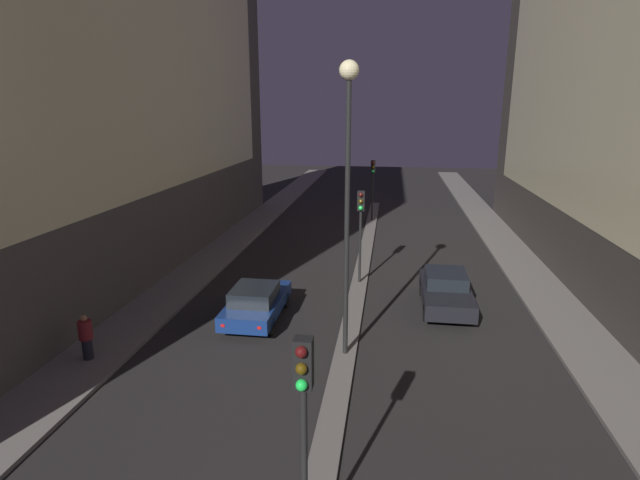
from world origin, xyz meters
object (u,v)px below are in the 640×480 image
(traffic_light_mid, at_px, (361,216))
(car_right_lane, at_px, (446,291))
(traffic_light_near, at_px, (303,401))
(traffic_light_far, at_px, (373,177))
(car_left_lane, at_px, (256,302))
(street_lamp, at_px, (348,155))
(pedestrian_on_left_sidewalk, at_px, (86,336))

(traffic_light_mid, xyz_separation_m, car_right_lane, (3.72, -2.34, -2.54))
(traffic_light_near, relative_size, traffic_light_far, 1.00)
(traffic_light_near, bearing_deg, traffic_light_far, 90.00)
(traffic_light_far, bearing_deg, traffic_light_near, -90.00)
(traffic_light_far, xyz_separation_m, car_left_lane, (-3.72, -18.00, -2.56))
(traffic_light_far, relative_size, street_lamp, 0.47)
(traffic_light_far, bearing_deg, pedestrian_on_left_sidewalk, -110.52)
(traffic_light_mid, distance_m, traffic_light_far, 13.39)
(street_lamp, bearing_deg, pedestrian_on_left_sidewalk, -168.78)
(street_lamp, relative_size, car_left_lane, 2.17)
(traffic_light_mid, height_order, car_left_lane, traffic_light_mid)
(traffic_light_near, relative_size, pedestrian_on_left_sidewalk, 2.85)
(traffic_light_mid, distance_m, pedestrian_on_left_sidewalk, 12.23)
(traffic_light_near, xyz_separation_m, traffic_light_mid, (0.00, 14.92, 0.00))
(street_lamp, xyz_separation_m, car_right_lane, (3.72, 4.72, -5.94))
(car_right_lane, bearing_deg, traffic_light_mid, 147.79)
(car_left_lane, height_order, pedestrian_on_left_sidewalk, pedestrian_on_left_sidewalk)
(pedestrian_on_left_sidewalk, bearing_deg, street_lamp, 11.22)
(traffic_light_far, bearing_deg, car_left_lane, -101.67)
(traffic_light_far, distance_m, car_right_lane, 16.36)
(traffic_light_near, height_order, car_right_lane, traffic_light_near)
(street_lamp, xyz_separation_m, car_left_lane, (-3.72, 2.44, -5.96))
(car_left_lane, bearing_deg, traffic_light_far, 78.33)
(car_left_lane, bearing_deg, traffic_light_mid, 51.15)
(traffic_light_far, bearing_deg, car_right_lane, -76.70)
(car_left_lane, distance_m, pedestrian_on_left_sidewalk, 6.11)
(car_right_lane, xyz_separation_m, pedestrian_on_left_sidewalk, (-11.98, -6.36, 0.16))
(traffic_light_far, relative_size, car_left_lane, 1.01)
(traffic_light_mid, relative_size, traffic_light_far, 1.00)
(traffic_light_far, distance_m, street_lamp, 20.72)
(traffic_light_mid, height_order, traffic_light_far, same)
(traffic_light_mid, relative_size, car_right_lane, 0.98)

